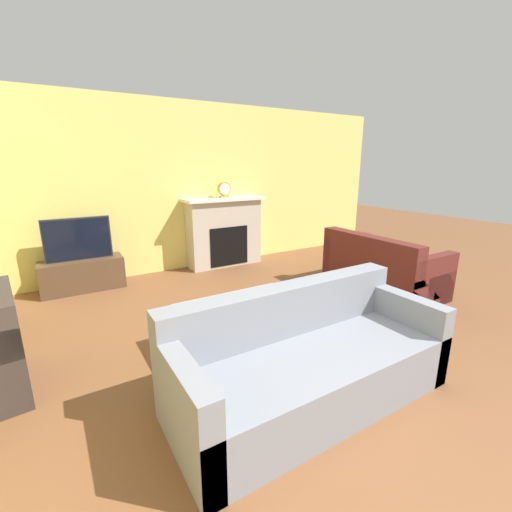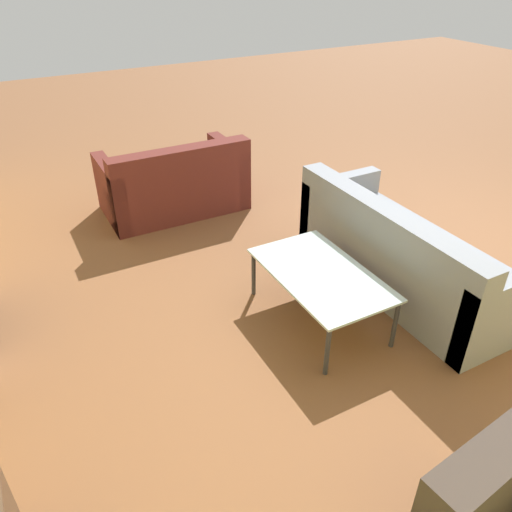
% 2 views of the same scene
% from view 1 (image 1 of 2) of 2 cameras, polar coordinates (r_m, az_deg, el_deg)
% --- Properties ---
extents(ground_plane, '(20.00, 20.00, 0.00)m').
position_cam_1_polar(ground_plane, '(2.53, 24.91, -29.98)').
color(ground_plane, brown).
extents(wall_back, '(8.86, 0.06, 2.70)m').
position_cam_1_polar(wall_back, '(5.74, -15.31, 10.78)').
color(wall_back, '#EADB72').
rests_on(wall_back, ground_plane).
extents(fireplace, '(1.39, 0.44, 1.18)m').
position_cam_1_polar(fireplace, '(5.97, -5.36, 4.30)').
color(fireplace, '#BCB2A3').
rests_on(fireplace, ground_plane).
extents(tv_stand, '(1.07, 0.41, 0.44)m').
position_cam_1_polar(tv_stand, '(5.40, -26.89, -2.80)').
color(tv_stand, brown).
rests_on(tv_stand, ground_plane).
extents(tv, '(0.84, 0.06, 0.58)m').
position_cam_1_polar(tv, '(5.28, -27.55, 2.53)').
color(tv, '#232328').
rests_on(tv, tv_stand).
extents(couch_sectional, '(2.12, 0.85, 0.82)m').
position_cam_1_polar(couch_sectional, '(2.72, 8.60, -17.08)').
color(couch_sectional, gray).
rests_on(couch_sectional, ground_plane).
extents(couch_loveseat, '(0.87, 1.53, 0.82)m').
position_cam_1_polar(couch_loveseat, '(5.07, 20.14, -2.33)').
color(couch_loveseat, '#5B231E').
rests_on(couch_loveseat, ground_plane).
extents(coffee_table, '(1.16, 0.69, 0.44)m').
position_cam_1_polar(coffee_table, '(3.30, -2.36, -8.60)').
color(coffee_table, '#333338').
rests_on(coffee_table, ground_plane).
extents(mantel_clock, '(0.23, 0.07, 0.26)m').
position_cam_1_polar(mantel_clock, '(5.89, -5.33, 11.00)').
color(mantel_clock, '#B79338').
rests_on(mantel_clock, fireplace).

